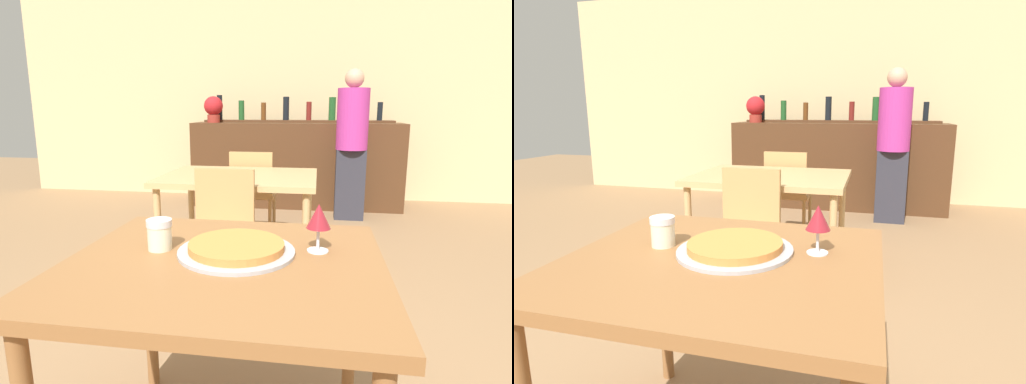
# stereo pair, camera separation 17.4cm
# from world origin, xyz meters

# --- Properties ---
(wall_back) EXTENTS (8.00, 0.05, 2.80)m
(wall_back) POSITION_xyz_m (0.00, 4.43, 1.40)
(wall_back) COLOR #D1B784
(wall_back) RESTS_ON ground_plane
(dining_table_near) EXTENTS (0.98, 0.86, 0.76)m
(dining_table_near) POSITION_xyz_m (0.00, 0.00, 0.68)
(dining_table_near) COLOR brown
(dining_table_near) RESTS_ON ground_plane
(dining_table_far) EXTENTS (1.14, 0.87, 0.73)m
(dining_table_far) POSITION_xyz_m (-0.30, 1.78, 0.66)
(dining_table_far) COLOR tan
(dining_table_far) RESTS_ON ground_plane
(bar_counter) EXTENTS (2.60, 0.56, 1.05)m
(bar_counter) POSITION_xyz_m (0.00, 3.93, 0.53)
(bar_counter) COLOR #4C2D19
(bar_counter) RESTS_ON ground_plane
(bar_back_shelf) EXTENTS (2.39, 0.24, 0.35)m
(bar_back_shelf) POSITION_xyz_m (-0.01, 4.07, 1.13)
(bar_back_shelf) COLOR #4C2D19
(bar_back_shelf) RESTS_ON bar_counter
(chair_far_side_front) EXTENTS (0.40, 0.40, 0.85)m
(chair_far_side_front) POSITION_xyz_m (-0.30, 1.17, 0.50)
(chair_far_side_front) COLOR tan
(chair_far_side_front) RESTS_ON ground_plane
(chair_far_side_back) EXTENTS (0.40, 0.40, 0.85)m
(chair_far_side_back) POSITION_xyz_m (-0.30, 2.39, 0.50)
(chair_far_side_back) COLOR tan
(chair_far_side_back) RESTS_ON ground_plane
(pizza_tray) EXTENTS (0.38, 0.38, 0.04)m
(pizza_tray) POSITION_xyz_m (0.03, 0.06, 0.78)
(pizza_tray) COLOR #A3A3A8
(pizza_tray) RESTS_ON dining_table_near
(cheese_shaker) EXTENTS (0.08, 0.08, 0.10)m
(cheese_shaker) POSITION_xyz_m (-0.23, 0.06, 0.81)
(cheese_shaker) COLOR beige
(cheese_shaker) RESTS_ON dining_table_near
(person_standing) EXTENTS (0.34, 0.34, 1.64)m
(person_standing) POSITION_xyz_m (0.64, 3.35, 0.89)
(person_standing) COLOR #2D2D38
(person_standing) RESTS_ON ground_plane
(wine_glass) EXTENTS (0.08, 0.08, 0.16)m
(wine_glass) POSITION_xyz_m (0.28, 0.12, 0.88)
(wine_glass) COLOR silver
(wine_glass) RESTS_ON dining_table_near
(potted_plant) EXTENTS (0.24, 0.24, 0.33)m
(potted_plant) POSITION_xyz_m (-1.05, 3.88, 1.23)
(potted_plant) COLOR maroon
(potted_plant) RESTS_ON bar_counter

